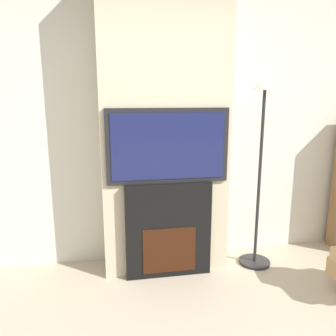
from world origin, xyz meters
TOP-DOWN VIEW (x-y plane):
  - wall_back at (0.00, 2.03)m, footprint 6.00×0.06m
  - chimney_breast at (0.00, 1.81)m, footprint 1.15×0.38m
  - fireplace at (0.00, 1.62)m, footprint 0.78×0.15m
  - television at (0.00, 1.62)m, footprint 1.07×0.07m
  - floor_lamp at (0.88, 1.66)m, footprint 0.31×0.31m

SIDE VIEW (x-z plane):
  - fireplace at x=0.00m, z-range 0.00..0.88m
  - floor_lamp at x=0.88m, z-range 0.21..1.99m
  - television at x=0.00m, z-range 0.88..1.53m
  - wall_back at x=0.00m, z-range 0.00..2.70m
  - chimney_breast at x=0.00m, z-range 0.00..2.70m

